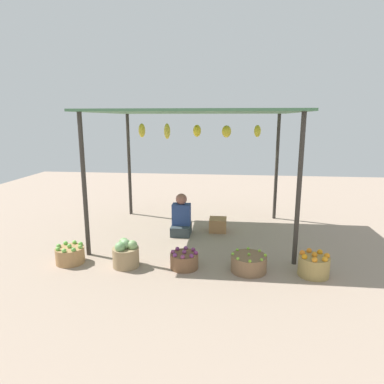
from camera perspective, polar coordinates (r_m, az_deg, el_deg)
ground_plane at (r=6.51m, az=0.61°, el=-7.01°), size 14.00×14.00×0.00m
market_stall_structure at (r=6.16m, az=0.67°, el=12.19°), size 3.54×2.70×2.29m
vendor_person at (r=6.41m, az=-1.81°, el=-4.52°), size 0.36×0.44×0.78m
basket_green_apples at (r=5.54m, az=-19.87°, el=-9.90°), size 0.43×0.43×0.30m
basket_cabbages at (r=5.17m, az=-11.10°, el=-10.25°), size 0.39×0.39×0.42m
basket_purple_onions at (r=5.06m, az=-1.31°, el=-11.41°), size 0.41×0.41×0.28m
basket_limes at (r=5.02m, az=9.53°, el=-11.74°), size 0.51×0.51×0.28m
basket_oranges at (r=5.11m, az=19.84°, el=-11.55°), size 0.43×0.43×0.35m
wooden_crate_near_vendor at (r=6.63m, az=4.38°, el=-5.53°), size 0.33×0.35×0.25m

